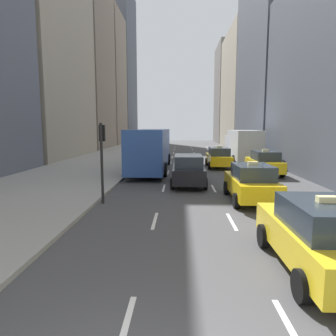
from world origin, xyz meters
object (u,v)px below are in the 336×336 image
(taxi_second, at_px, (264,163))
(traffic_light_pole, at_px, (102,150))
(taxi_third, at_px, (219,157))
(box_truck, at_px, (242,145))
(sedan_black_near, at_px, (188,170))
(city_bus, at_px, (151,148))
(taxi_fourth, at_px, (251,182))
(taxi_lead, at_px, (320,236))

(taxi_second, height_order, traffic_light_pole, traffic_light_pole)
(taxi_third, bearing_deg, box_truck, 56.62)
(sedan_black_near, xyz_separation_m, traffic_light_pole, (-3.95, -4.52, 1.50))
(taxi_second, xyz_separation_m, taxi_third, (-2.80, 3.76, 0.00))
(box_truck, bearing_deg, city_bus, -144.67)
(taxi_fourth, distance_m, city_bus, 11.56)
(box_truck, bearing_deg, taxi_second, -90.00)
(taxi_third, height_order, taxi_fourth, same)
(taxi_second, relative_size, city_bus, 0.38)
(box_truck, bearing_deg, traffic_light_pole, -119.83)
(traffic_light_pole, bearing_deg, box_truck, 60.17)
(taxi_second, height_order, city_bus, city_bus)
(city_bus, distance_m, box_truck, 10.31)
(taxi_lead, relative_size, traffic_light_pole, 1.22)
(sedan_black_near, bearing_deg, taxi_third, 70.45)
(sedan_black_near, bearing_deg, traffic_light_pole, -131.15)
(taxi_lead, xyz_separation_m, city_bus, (-5.61, 16.95, 0.91))
(taxi_fourth, bearing_deg, box_truck, 80.09)
(taxi_third, xyz_separation_m, city_bus, (-5.61, -1.71, 0.91))
(taxi_third, bearing_deg, sedan_black_near, -109.55)
(box_truck, bearing_deg, taxi_third, -123.38)
(sedan_black_near, relative_size, city_bus, 0.42)
(taxi_fourth, bearing_deg, sedan_black_near, 125.75)
(sedan_black_near, bearing_deg, taxi_fourth, -54.25)
(taxi_lead, bearing_deg, sedan_black_near, 104.56)
(taxi_lead, bearing_deg, taxi_third, 90.00)
(taxi_third, relative_size, traffic_light_pole, 1.22)
(city_bus, xyz_separation_m, traffic_light_pole, (-1.14, -10.69, 0.62))
(taxi_second, relative_size, box_truck, 0.52)
(taxi_lead, relative_size, city_bus, 0.38)
(city_bus, relative_size, box_truck, 1.38)
(taxi_second, bearing_deg, city_bus, 166.34)
(sedan_black_near, height_order, box_truck, box_truck)
(sedan_black_near, xyz_separation_m, box_truck, (5.60, 12.13, 0.80))
(taxi_third, relative_size, taxi_fourth, 1.00)
(box_truck, bearing_deg, sedan_black_near, -114.77)
(city_bus, height_order, traffic_light_pole, traffic_light_pole)
(taxi_lead, distance_m, traffic_light_pole, 9.33)
(traffic_light_pole, bearing_deg, taxi_lead, -42.86)
(taxi_third, height_order, city_bus, city_bus)
(taxi_lead, distance_m, box_truck, 23.10)
(city_bus, distance_m, traffic_light_pole, 10.77)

